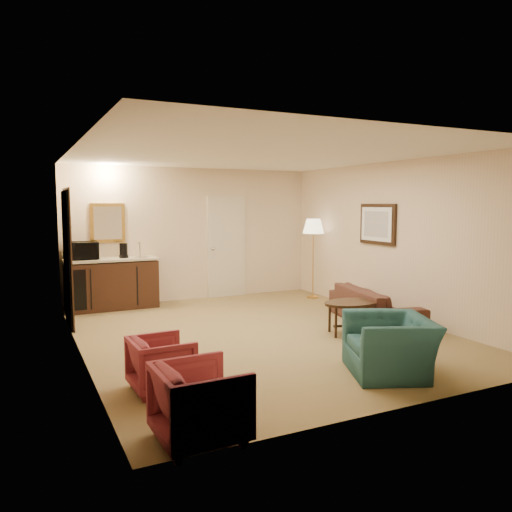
# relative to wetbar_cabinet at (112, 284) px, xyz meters

# --- Properties ---
(ground) EXTENTS (6.00, 6.00, 0.00)m
(ground) POSITION_rel_wetbar_cabinet_xyz_m (1.65, -2.72, -0.46)
(ground) COLOR olive
(ground) RESTS_ON ground
(room_walls) EXTENTS (5.02, 6.01, 2.61)m
(room_walls) POSITION_rel_wetbar_cabinet_xyz_m (1.55, -1.95, 1.26)
(room_walls) COLOR beige
(room_walls) RESTS_ON ground
(wetbar_cabinet) EXTENTS (1.64, 0.58, 0.92)m
(wetbar_cabinet) POSITION_rel_wetbar_cabinet_xyz_m (0.00, 0.00, 0.00)
(wetbar_cabinet) COLOR #32190F
(wetbar_cabinet) RESTS_ON ground
(sofa) EXTENTS (0.90, 1.98, 0.75)m
(sofa) POSITION_rel_wetbar_cabinet_xyz_m (3.60, -2.92, -0.09)
(sofa) COLOR black
(sofa) RESTS_ON ground
(teal_armchair) EXTENTS (0.97, 1.16, 0.87)m
(teal_armchair) POSITION_rel_wetbar_cabinet_xyz_m (2.19, -4.92, -0.03)
(teal_armchair) COLOR #1C4347
(teal_armchair) RESTS_ON ground
(rose_chair_near) EXTENTS (0.58, 0.62, 0.61)m
(rose_chair_near) POSITION_rel_wetbar_cabinet_xyz_m (-0.25, -4.30, -0.15)
(rose_chair_near) COLOR maroon
(rose_chair_near) RESTS_ON ground
(rose_chair_far) EXTENTS (0.65, 0.69, 0.70)m
(rose_chair_far) POSITION_rel_wetbar_cabinet_xyz_m (-0.26, -5.52, -0.11)
(rose_chair_far) COLOR maroon
(rose_chair_far) RESTS_ON ground
(coffee_table) EXTENTS (0.99, 0.82, 0.49)m
(coffee_table) POSITION_rel_wetbar_cabinet_xyz_m (2.82, -3.35, -0.22)
(coffee_table) COLOR black
(coffee_table) RESTS_ON ground
(floor_lamp) EXTENTS (0.54, 0.54, 1.61)m
(floor_lamp) POSITION_rel_wetbar_cabinet_xyz_m (3.85, -0.68, 0.35)
(floor_lamp) COLOR gold
(floor_lamp) RESTS_ON ground
(waste_bin) EXTENTS (0.28, 0.28, 0.28)m
(waste_bin) POSITION_rel_wetbar_cabinet_xyz_m (0.65, -0.07, -0.32)
(waste_bin) COLOR black
(waste_bin) RESTS_ON ground
(microwave) EXTENTS (0.57, 0.32, 0.38)m
(microwave) POSITION_rel_wetbar_cabinet_xyz_m (-0.50, 0.05, 0.65)
(microwave) COLOR black
(microwave) RESTS_ON wetbar_cabinet
(coffee_maker) EXTENTS (0.16, 0.16, 0.27)m
(coffee_maker) POSITION_rel_wetbar_cabinet_xyz_m (0.23, 0.00, 0.59)
(coffee_maker) COLOR black
(coffee_maker) RESTS_ON wetbar_cabinet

